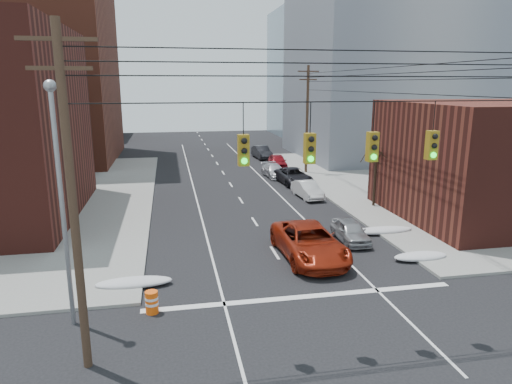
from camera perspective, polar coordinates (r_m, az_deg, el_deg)
name	(u,v)px	position (r m, az deg, el deg)	size (l,w,h in m)	color
sidewalk_ne	(508,179)	(51.05, 28.98, 1.41)	(40.00, 40.00, 0.15)	gray
building_brick_far	(46,103)	(87.76, -24.77, 10.08)	(22.00, 18.00, 12.00)	#501E18
building_office	(388,57)	(61.85, 16.21, 15.93)	(22.00, 20.00, 25.00)	gray
building_glass	(331,74)	(86.50, 9.38, 14.39)	(20.00, 18.00, 22.00)	gray
utility_pole_left	(72,198)	(14.97, -21.99, -0.67)	(2.20, 0.28, 11.00)	#473323
utility_pole_far	(307,118)	(47.52, 6.41, 9.19)	(2.20, 0.28, 11.00)	#473323
traffic_signals	(342,146)	(15.45, 10.65, 5.71)	(17.00, 0.42, 2.02)	black
street_light	(60,186)	(18.09, -23.29, 0.71)	(0.44, 0.44, 9.32)	gray
bare_tree	(375,177)	(35.41, 14.64, 1.77)	(2.09, 2.20, 4.93)	black
snow_nw	(134,282)	(22.24, -15.01, -10.86)	(3.50, 1.08, 0.42)	silver
snow_ne	(420,256)	(26.06, 19.87, -7.57)	(3.00, 1.08, 0.42)	silver
snow_east_far	(382,230)	(29.77, 15.50, -4.65)	(4.00, 1.08, 0.42)	silver
red_pickup	(309,242)	(24.77, 6.67, -6.25)	(2.95, 6.40, 1.78)	maroon
parked_car_a	(350,231)	(27.79, 11.71, -4.79)	(1.52, 3.79, 1.29)	#9E9FA2
parked_car_b	(307,190)	(37.79, 6.44, 0.30)	(1.44, 4.14, 1.36)	silver
parked_car_c	(293,176)	(42.92, 4.71, 1.99)	(2.46, 5.33, 1.48)	black
parked_car_d	(274,171)	(46.06, 2.28, 2.68)	(1.80, 4.43, 1.29)	silver
parked_car_e	(278,161)	(50.92, 2.71, 3.84)	(1.81, 4.49, 1.53)	maroon
parked_car_f	(262,152)	(57.76, 0.71, 5.00)	(1.65, 4.72, 1.56)	black
lot_car_a	(30,216)	(32.90, -26.46, -2.68)	(1.52, 4.37, 1.44)	silver
lot_car_b	(37,194)	(38.98, -25.69, -0.23)	(2.49, 5.40, 1.50)	#AAA9AE
lot_car_d	(31,184)	(43.34, -26.35, 0.87)	(1.63, 4.05, 1.38)	#ADACB1
construction_barrel	(152,302)	(19.63, -12.90, -13.25)	(0.59, 0.59, 0.94)	#FF590D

